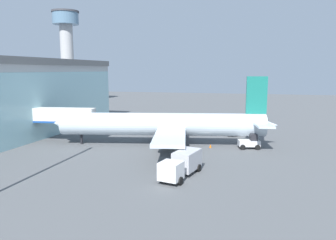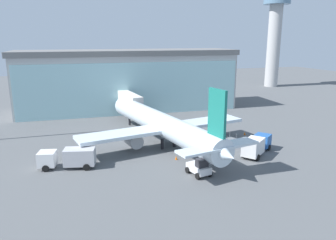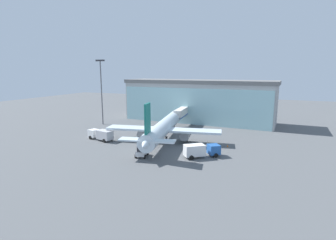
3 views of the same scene
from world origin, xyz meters
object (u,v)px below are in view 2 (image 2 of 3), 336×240
object	(u,v)px
control_tower	(275,27)
airplane	(162,125)
safety_cone_wingtip	(245,133)
catering_truck	(69,157)
baggage_cart	(228,140)
pushback_tug	(199,168)
jet_bridge	(127,99)
fuel_truck	(256,145)
safety_cone_nose	(176,158)

from	to	relation	value
control_tower	airplane	size ratio (longest dim) A/B	0.90
safety_cone_wingtip	catering_truck	bearing A→B (deg)	-168.82
baggage_cart	pushback_tug	size ratio (longest dim) A/B	0.90
jet_bridge	fuel_truck	distance (m)	31.36
jet_bridge	airplane	distance (m)	19.39
control_tower	catering_truck	world-z (taller)	control_tower
catering_truck	safety_cone_nose	xyz separation A→B (m)	(14.50, -1.63, -1.19)
jet_bridge	pushback_tug	distance (m)	32.61
jet_bridge	safety_cone_nose	bearing A→B (deg)	177.59
jet_bridge	baggage_cart	xyz separation A→B (m)	(12.40, -21.88, -3.83)
control_tower	safety_cone_nose	world-z (taller)	control_tower
catering_truck	baggage_cart	world-z (taller)	catering_truck
airplane	baggage_cart	bearing A→B (deg)	-114.28
safety_cone_wingtip	jet_bridge	bearing A→B (deg)	132.79
catering_truck	airplane	bearing A→B (deg)	-145.89
catering_truck	baggage_cart	xyz separation A→B (m)	(25.27, 2.89, -0.97)
pushback_tug	safety_cone_wingtip	distance (m)	20.10
catering_truck	pushback_tug	distance (m)	17.20
fuel_truck	baggage_cart	xyz separation A→B (m)	(-1.22, 6.22, -0.97)
fuel_truck	safety_cone_nose	xyz separation A→B (m)	(-11.99, 1.70, -1.19)
airplane	control_tower	bearing A→B (deg)	-58.80
pushback_tug	safety_cone_nose	xyz separation A→B (m)	(-0.93, 5.94, -0.70)
pushback_tug	safety_cone_wingtip	size ratio (longest dim) A/B	6.37
fuel_truck	baggage_cart	size ratio (longest dim) A/B	2.25
jet_bridge	safety_cone_nose	distance (m)	26.76
airplane	safety_cone_nose	bearing A→B (deg)	168.03
fuel_truck	safety_cone_wingtip	size ratio (longest dim) A/B	12.93
baggage_cart	safety_cone_nose	bearing A→B (deg)	3.87
catering_truck	fuel_truck	size ratio (longest dim) A/B	1.07
baggage_cart	fuel_truck	bearing A→B (deg)	82.21
jet_bridge	catering_truck	world-z (taller)	jet_bridge
airplane	catering_truck	world-z (taller)	airplane
safety_cone_wingtip	fuel_truck	bearing A→B (deg)	-112.05
fuel_truck	safety_cone_wingtip	world-z (taller)	fuel_truck
airplane	fuel_truck	size ratio (longest dim) A/B	5.06
control_tower	baggage_cart	world-z (taller)	control_tower
pushback_tug	safety_cone_nose	distance (m)	6.06
fuel_truck	safety_cone_nose	bearing A→B (deg)	134.02
fuel_truck	safety_cone_wingtip	xyz separation A→B (m)	(3.77, 9.32, -1.19)
jet_bridge	safety_cone_nose	size ratio (longest dim) A/B	26.38
baggage_cart	pushback_tug	xyz separation A→B (m)	(-9.84, -10.46, 0.47)
jet_bridge	airplane	xyz separation A→B (m)	(1.81, -19.28, -0.99)
fuel_truck	control_tower	bearing A→B (deg)	15.08
pushback_tug	safety_cone_nose	world-z (taller)	pushback_tug
fuel_truck	pushback_tug	distance (m)	11.85
safety_cone_nose	pushback_tug	bearing A→B (deg)	-81.08
airplane	baggage_cart	xyz separation A→B (m)	(10.59, -2.60, -2.83)
jet_bridge	catering_truck	distance (m)	28.06
baggage_cart	pushback_tug	bearing A→B (deg)	27.87
catering_truck	fuel_truck	xyz separation A→B (m)	(26.49, -3.33, 0.00)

